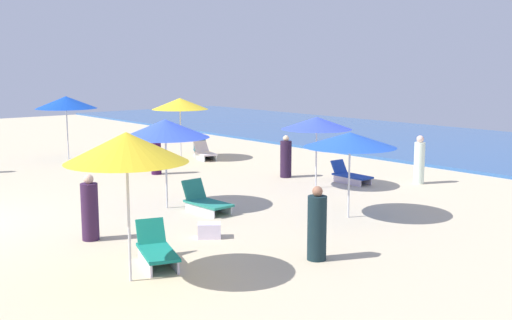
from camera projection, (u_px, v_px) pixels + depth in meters
The scene contains 18 objects.
ocean at pixel (466, 145), 29.65m from camera, with size 60.00×13.25×0.12m, color #2F5B9A.
umbrella_0 at pixel (180, 104), 25.17m from camera, with size 2.31×2.31×2.54m.
lounge_chair_0_0 at pixel (205, 153), 25.43m from camera, with size 1.43×0.88×0.72m.
lounge_chair_0_1 at pixel (201, 151), 26.26m from camera, with size 1.50×1.13×0.69m.
umbrella_1 at pixel (317, 123), 19.34m from camera, with size 2.23×2.23×2.27m.
lounge_chair_1_0 at pixel (350, 175), 20.44m from camera, with size 1.47×0.63×0.70m.
umbrella_2 at pixel (126, 147), 10.82m from camera, with size 2.20×2.20×2.73m.
lounge_chair_2_0 at pixel (156, 251), 12.08m from camera, with size 1.59×1.03×0.78m.
umbrella_3 at pixel (165, 129), 16.56m from camera, with size 2.39×2.39×2.44m.
lounge_chair_3_0 at pixel (205, 202), 16.42m from camera, with size 1.50×0.73×0.80m.
umbrella_4 at pixel (350, 140), 15.55m from camera, with size 2.36×2.36×2.21m.
umbrella_5 at pixel (66, 102), 25.31m from camera, with size 2.49×2.49×2.61m.
beachgoer_0 at pixel (156, 153), 21.97m from camera, with size 0.50×0.50×1.66m.
beachgoer_1 at pixel (419, 161), 20.23m from camera, with size 0.35×0.35×1.60m.
beachgoer_2 at pixel (317, 226), 12.32m from camera, with size 0.42×0.42×1.51m.
beachgoer_3 at pixel (90, 210), 13.73m from camera, with size 0.53×0.53×1.50m.
beachgoer_4 at pixel (286, 158), 21.39m from camera, with size 0.49×0.49×1.47m.
cooler_box_0 at pixel (209, 230), 13.97m from camera, with size 0.51×0.37×0.34m, color white.
Camera 1 is at (16.13, -3.22, 3.90)m, focal length 43.19 mm.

